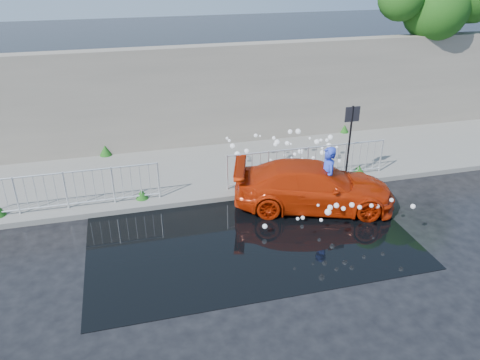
% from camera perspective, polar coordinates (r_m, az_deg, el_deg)
% --- Properties ---
extents(ground, '(90.00, 90.00, 0.00)m').
position_cam_1_polar(ground, '(11.11, -0.07, -9.83)').
color(ground, black).
rests_on(ground, ground).
extents(pavement, '(30.00, 4.00, 0.15)m').
position_cam_1_polar(pavement, '(15.31, -4.76, 1.18)').
color(pavement, slate).
rests_on(pavement, ground).
extents(curb, '(30.00, 0.25, 0.16)m').
position_cam_1_polar(curb, '(13.55, -3.25, -2.28)').
color(curb, slate).
rests_on(curb, ground).
extents(retaining_wall, '(30.00, 0.60, 3.50)m').
position_cam_1_polar(retaining_wall, '(16.71, -6.35, 9.98)').
color(retaining_wall, '#6E675C').
rests_on(retaining_wall, pavement).
extents(puddle, '(8.00, 5.00, 0.01)m').
position_cam_1_polar(puddle, '(12.01, 1.05, -6.73)').
color(puddle, black).
rests_on(puddle, ground).
extents(sign_post, '(0.45, 0.06, 2.50)m').
position_cam_1_polar(sign_post, '(14.28, 13.32, 5.81)').
color(sign_post, black).
rests_on(sign_post, ground).
extents(tree, '(5.09, 2.49, 6.43)m').
position_cam_1_polar(tree, '(20.25, 23.87, 19.47)').
color(tree, '#332114').
rests_on(tree, ground).
extents(railing_left, '(5.05, 0.05, 1.10)m').
position_cam_1_polar(railing_left, '(13.49, -20.52, -1.05)').
color(railing_left, silver).
rests_on(railing_left, pavement).
extents(railing_right, '(5.05, 0.05, 1.10)m').
position_cam_1_polar(railing_right, '(14.36, 8.21, 2.12)').
color(railing_right, silver).
rests_on(railing_right, pavement).
extents(weeds, '(12.17, 3.93, 0.38)m').
position_cam_1_polar(weeds, '(14.73, -6.04, 1.12)').
color(weeds, '#174813').
rests_on(weeds, pavement).
extents(water_spray, '(3.54, 5.47, 1.11)m').
position_cam_1_polar(water_spray, '(14.27, 7.07, 1.83)').
color(water_spray, white).
rests_on(water_spray, ground).
extents(red_car, '(4.76, 3.03, 1.29)m').
position_cam_1_polar(red_car, '(13.16, 9.00, -0.73)').
color(red_car, '#AD2306').
rests_on(red_car, ground).
extents(person, '(0.51, 0.71, 1.85)m').
position_cam_1_polar(person, '(12.98, 10.51, 0.13)').
color(person, '#253BBC').
rests_on(person, ground).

